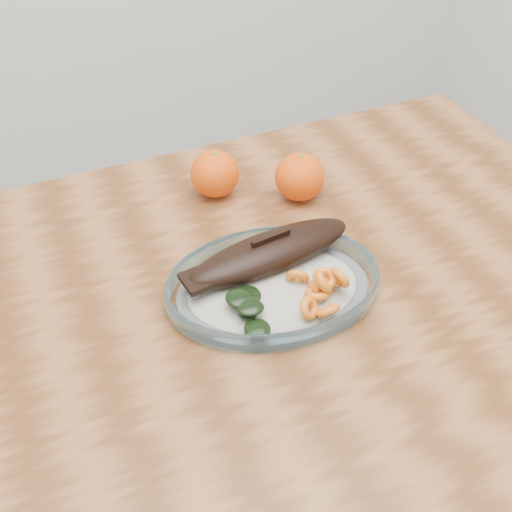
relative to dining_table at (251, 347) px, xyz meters
name	(u,v)px	position (x,y,z in m)	size (l,w,h in m)	color
dining_table	(251,347)	(0.00, 0.00, 0.00)	(1.20, 0.80, 0.75)	brown
plated_meal	(273,282)	(0.03, 0.00, 0.12)	(0.60, 0.60, 0.08)	white
orange_left	(215,174)	(0.04, 0.25, 0.14)	(0.08, 0.08, 0.08)	#FF3E05
orange_right	(300,177)	(0.16, 0.19, 0.14)	(0.08, 0.08, 0.08)	#FF3E05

